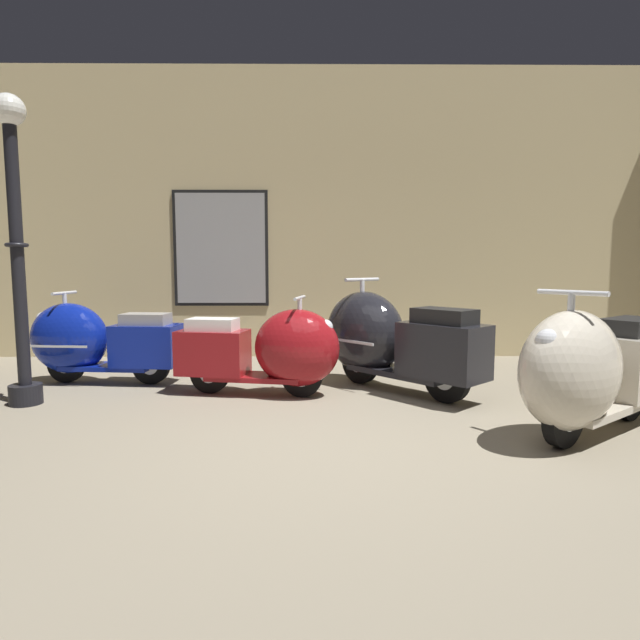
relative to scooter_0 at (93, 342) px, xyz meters
name	(u,v)px	position (x,y,z in m)	size (l,w,h in m)	color
ground_plane	(336,447)	(2.51, -2.00, -0.45)	(60.00, 60.00, 0.00)	gray
showroom_back_wall	(337,215)	(2.67, 1.68, 1.48)	(18.00, 0.63, 3.86)	#CCB784
scooter_0	(93,342)	(0.00, 0.00, 0.00)	(1.63, 0.60, 0.98)	black
scooter_1	(271,351)	(1.94, -0.56, -0.01)	(1.63, 0.71, 0.96)	black
scooter_2	(386,339)	(3.08, -0.30, 0.07)	(1.62, 1.71, 1.12)	black
scooter_3	(590,370)	(4.35, -1.79, 0.05)	(1.72, 1.46, 1.08)	black
lamppost	(17,242)	(-0.25, -0.85, 1.01)	(0.28, 0.28, 2.71)	black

